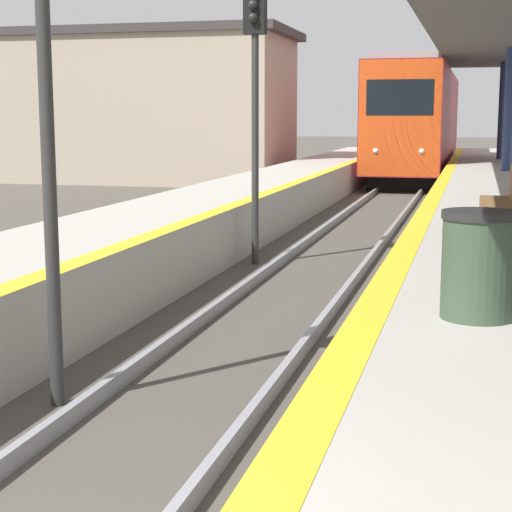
# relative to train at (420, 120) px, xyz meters

# --- Properties ---
(train) EXTENTS (2.63, 19.79, 4.51)m
(train) POSITION_rel_train_xyz_m (0.00, 0.00, 0.00)
(train) COLOR black
(train) RESTS_ON ground
(signal_near) EXTENTS (0.36, 0.31, 4.71)m
(signal_near) POSITION_rel_train_xyz_m (-1.05, -30.76, 0.99)
(signal_near) COLOR #2D2D2D
(signal_near) RESTS_ON ground
(signal_mid) EXTENTS (0.36, 0.31, 4.71)m
(signal_mid) POSITION_rel_train_xyz_m (-1.18, -23.37, 0.99)
(signal_mid) COLOR #2D2D2D
(signal_mid) RESTS_ON ground
(trash_bin) EXTENTS (0.59, 0.59, 0.83)m
(trash_bin) POSITION_rel_train_xyz_m (2.47, -30.63, -0.91)
(trash_bin) COLOR #384C38
(trash_bin) RESTS_ON platform_right
(bench) EXTENTS (0.44, 1.95, 0.92)m
(bench) POSITION_rel_train_xyz_m (2.77, -26.34, -0.83)
(bench) COLOR brown
(bench) RESTS_ON platform_right
(station_building) EXTENTS (13.51, 5.66, 5.65)m
(station_building) POSITION_rel_train_xyz_m (-11.02, -6.20, 0.54)
(station_building) COLOR tan
(station_building) RESTS_ON ground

